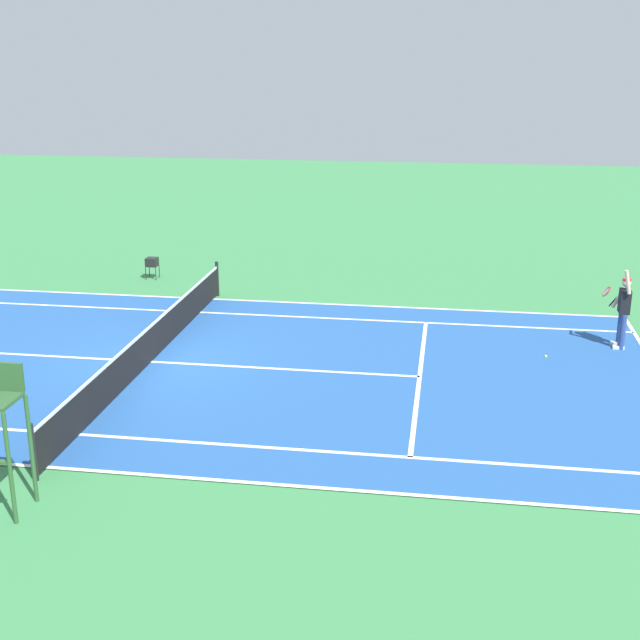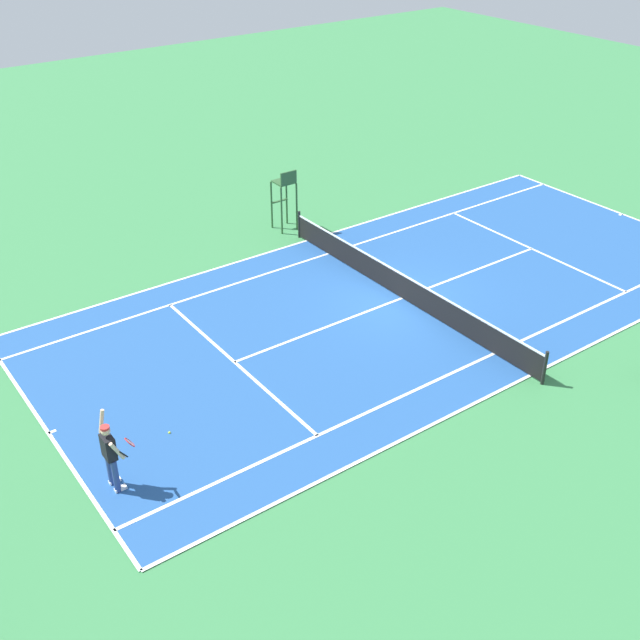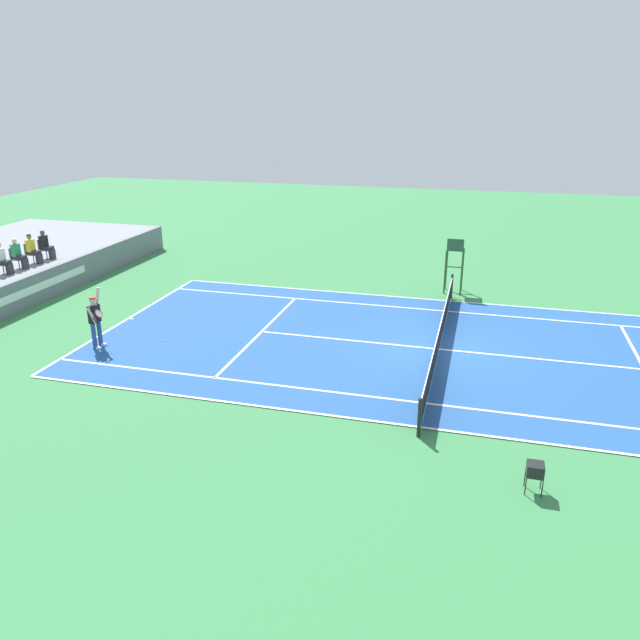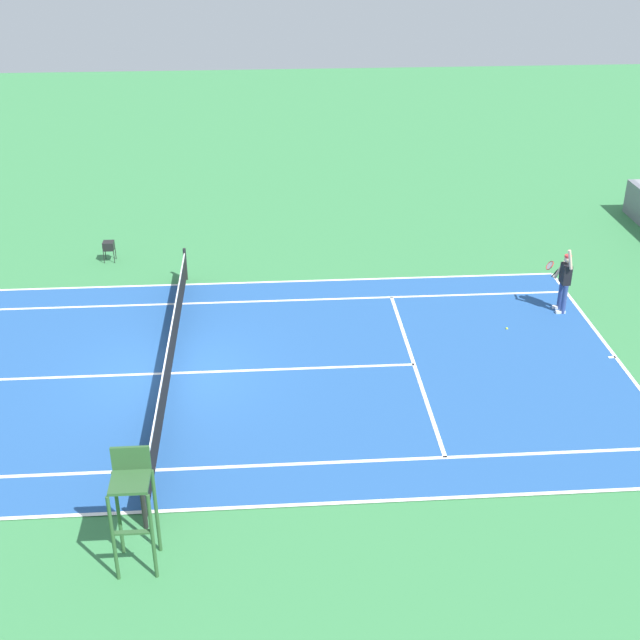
% 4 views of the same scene
% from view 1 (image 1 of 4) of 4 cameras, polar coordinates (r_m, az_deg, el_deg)
% --- Properties ---
extents(ground_plane, '(80.00, 80.00, 0.00)m').
position_cam_1_polar(ground_plane, '(20.79, -11.22, -2.83)').
color(ground_plane, '#387F47').
extents(court, '(11.08, 23.88, 0.03)m').
position_cam_1_polar(court, '(20.79, -11.22, -2.80)').
color(court, '#235193').
rests_on(court, ground).
extents(net, '(11.98, 0.10, 1.07)m').
position_cam_1_polar(net, '(20.62, -11.30, -1.47)').
color(net, black).
rests_on(net, ground).
extents(tennis_player, '(0.76, 0.62, 2.08)m').
position_cam_1_polar(tennis_player, '(22.43, 19.68, 0.65)').
color(tennis_player, navy).
rests_on(tennis_player, ground).
extents(tennis_ball, '(0.07, 0.07, 0.07)m').
position_cam_1_polar(tennis_ball, '(21.43, 14.92, -2.37)').
color(tennis_ball, '#D1E533').
rests_on(tennis_ball, ground).
extents(ball_hopper, '(0.36, 0.36, 0.70)m').
position_cam_1_polar(ball_hopper, '(28.37, -11.23, 3.86)').
color(ball_hopper, black).
rests_on(ball_hopper, ground).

